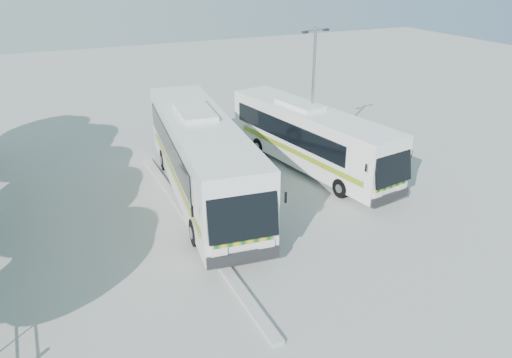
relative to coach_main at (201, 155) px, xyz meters
name	(u,v)px	position (x,y,z in m)	size (l,w,h in m)	color
ground	(261,235)	(0.92, -4.53, -2.06)	(100.00, 100.00, 0.00)	#9D9D98
kerb_divider	(192,223)	(-1.38, -2.53, -1.98)	(0.40, 16.00, 0.15)	#B2B2AD
coach_main	(201,155)	(0.00, 0.00, 0.00)	(4.30, 13.74, 3.75)	silver
coach_adjacent	(310,137)	(6.35, 0.86, -0.30)	(4.07, 11.77, 3.21)	white
lamppost	(313,91)	(6.69, 1.39, 1.98)	(1.77, 0.59, 7.30)	gray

